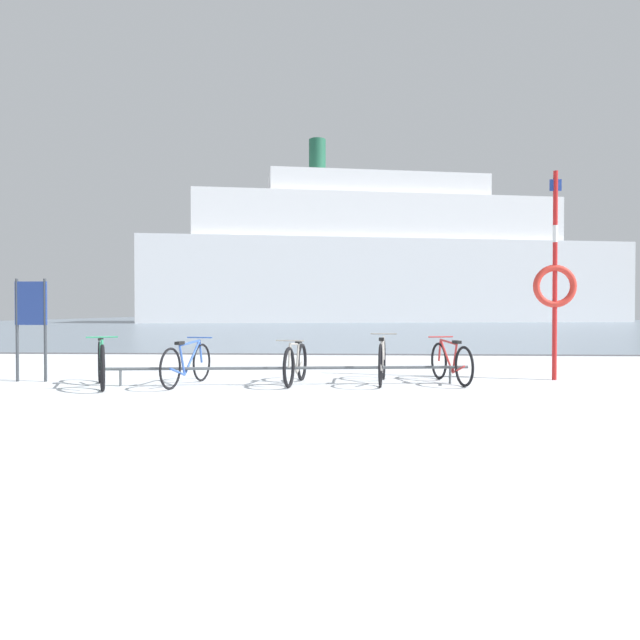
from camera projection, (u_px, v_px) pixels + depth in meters
name	position (u px, v px, depth m)	size (l,w,h in m)	color
ground	(332.00, 323.00, 59.71)	(80.00, 132.00, 0.08)	silver
bike_rack	(288.00, 368.00, 9.32)	(6.00, 0.69, 0.31)	#4C5156
bicycle_0	(101.00, 364.00, 9.08)	(0.84, 1.66, 0.83)	black
bicycle_1	(187.00, 364.00, 9.30)	(0.50, 1.73, 0.78)	black
bicycle_2	(296.00, 364.00, 9.43)	(0.46, 1.61, 0.76)	black
bicycle_3	(382.00, 361.00, 9.53)	(0.46, 1.79, 0.83)	black
bicycle_4	(451.00, 362.00, 9.61)	(0.56, 1.63, 0.77)	black
info_sign	(31.00, 313.00, 9.76)	(0.55, 0.06, 1.78)	#33383D
rescue_post	(555.00, 281.00, 9.98)	(0.76, 0.12, 3.69)	red
ferry_ship	(384.00, 262.00, 62.05)	(52.90, 19.41, 19.63)	silver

